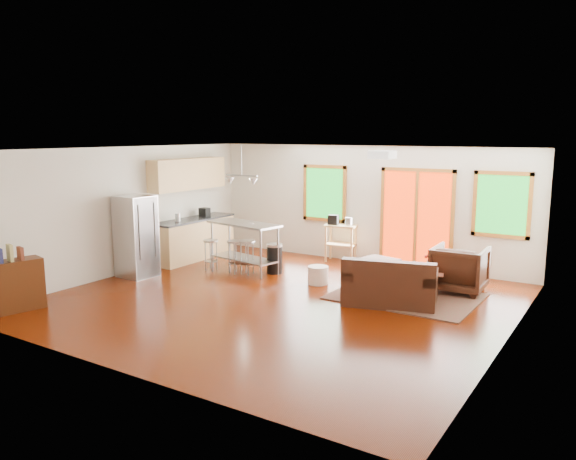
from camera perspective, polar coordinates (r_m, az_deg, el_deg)
The scene contains 29 objects.
floor at distance 9.83m, azimuth -0.94°, elevation -7.22°, with size 7.50×7.00×0.02m, color #3A0E00.
ceiling at distance 9.40m, azimuth -0.99°, elevation 8.23°, with size 7.50×7.00×0.02m, color white.
back_wall at distance 12.58m, azimuth 7.84°, elevation 2.57°, with size 7.50×0.02×2.60m, color beige.
left_wall at distance 11.98m, azimuth -16.19°, elevation 1.91°, with size 0.02×7.00×2.60m, color beige.
right_wall at distance 8.13m, azimuth 21.81°, elevation -2.04°, with size 0.02×7.00×2.60m, color beige.
front_wall at distance 6.92m, azimuth -17.13°, elevation -3.76°, with size 7.50×0.02×2.60m, color beige.
window_left at distance 12.95m, azimuth 3.73°, elevation 3.74°, with size 1.10×0.05×1.30m.
french_doors at distance 12.12m, azimuth 12.89°, elevation 1.18°, with size 1.60×0.05×2.10m.
window_right at distance 11.62m, azimuth 20.89°, elevation 2.41°, with size 1.10×0.05×1.30m.
rug at distance 10.24m, azimuth 11.86°, elevation -6.61°, with size 2.44×1.88×0.02m, color #485532.
loveseat at distance 9.68m, azimuth 10.30°, elevation -5.60°, with size 1.71×1.23×0.82m.
coffee_table at distance 10.47m, azimuth 12.36°, elevation -4.47°, with size 1.08×0.86×0.38m.
armchair at distance 10.69m, azimuth 17.02°, elevation -3.59°, with size 0.91×0.85×0.94m, color black.
ottoman at distance 11.13m, azimuth 9.10°, elevation -4.06°, with size 0.67×0.67×0.45m, color black.
pouf at distance 10.84m, azimuth 3.06°, elevation -4.60°, with size 0.39×0.39×0.34m, color beige.
vase at distance 10.60m, azimuth 14.00°, elevation -3.35°, with size 0.19×0.20×0.29m.
book at distance 10.17m, azimuth 14.37°, elevation -3.72°, with size 0.21×0.03×0.28m, color brown.
cabinets at distance 13.03m, azimuth -9.73°, elevation 1.12°, with size 0.64×2.24×2.30m.
refrigerator at distance 11.67m, azimuth -15.14°, elevation -0.63°, with size 0.69×0.66×1.64m.
island at distance 11.75m, azimuth -4.49°, elevation -0.81°, with size 1.71×0.92×1.03m.
cup at distance 11.59m, azimuth -3.77°, elevation 0.55°, with size 0.11×0.09×0.11m, color white.
bar_stool_a at distance 11.91m, azimuth -7.84°, elevation -1.80°, with size 0.32×0.32×0.66m.
bar_stool_b at distance 11.62m, azimuth -5.41°, elevation -1.94°, with size 0.40×0.40×0.68m.
bar_stool_c at distance 11.52m, azimuth -4.20°, elevation -1.95°, with size 0.34×0.34×0.70m.
trash_can at distance 11.62m, azimuth -1.38°, elevation -2.91°, with size 0.36×0.36×0.61m.
kitchen_cart at distance 12.64m, azimuth 5.30°, elevation 0.01°, with size 0.76×0.56×1.06m.
bookshelf at distance 10.18m, azimuth -26.28°, elevation -5.04°, with size 0.58×1.01×1.12m.
ceiling_flush at distance 9.18m, azimuth 9.57°, elevation 7.56°, with size 0.35×0.35×0.12m, color white.
pendant_light at distance 11.76m, azimuth -4.73°, elevation 5.05°, with size 0.80×0.18×0.79m.
Camera 1 is at (5.15, -7.86, 2.88)m, focal length 35.00 mm.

